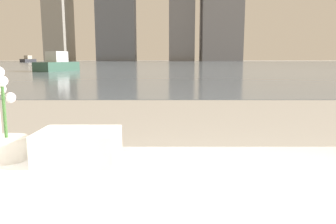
% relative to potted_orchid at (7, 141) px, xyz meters
% --- Properties ---
extents(potted_orchid, '(0.16, 0.16, 0.36)m').
position_rel_potted_orchid_xyz_m(potted_orchid, '(0.00, 0.00, 0.00)').
color(potted_orchid, silver).
rests_on(potted_orchid, bathtub).
extents(towel_stack, '(0.30, 0.22, 0.12)m').
position_rel_potted_orchid_xyz_m(towel_stack, '(0.28, -0.02, -0.01)').
color(towel_stack, white).
rests_on(towel_stack, bathtub).
extents(harbor_water, '(180.00, 110.00, 0.01)m').
position_rel_potted_orchid_xyz_m(harbor_water, '(0.55, 61.06, -0.61)').
color(harbor_water, slate).
rests_on(harbor_water, ground_plane).
extents(harbor_boat_0, '(2.39, 4.01, 1.42)m').
position_rel_potted_orchid_xyz_m(harbor_boat_0, '(-7.45, 22.84, -0.10)').
color(harbor_boat_0, '#335647').
rests_on(harbor_boat_0, harbor_water).
extents(harbor_boat_1, '(2.64, 4.74, 1.69)m').
position_rel_potted_orchid_xyz_m(harbor_boat_1, '(-35.01, 83.07, -0.01)').
color(harbor_boat_1, '#2D2D33').
rests_on(harbor_boat_1, harbor_water).
extents(skyline_tower_2, '(8.85, 7.58, 30.35)m').
position_rel_potted_orchid_xyz_m(skyline_tower_2, '(5.40, 117.06, 14.57)').
color(skyline_tower_2, slate).
rests_on(skyline_tower_2, ground_plane).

